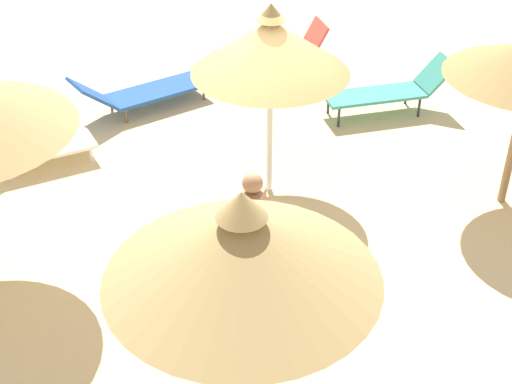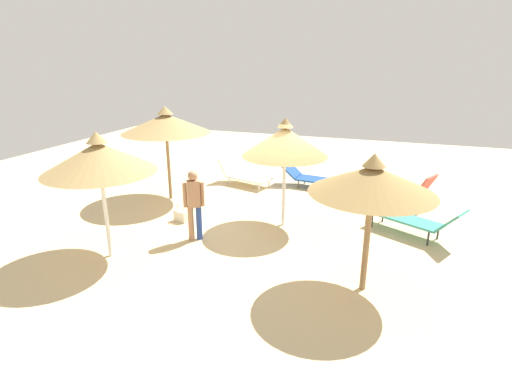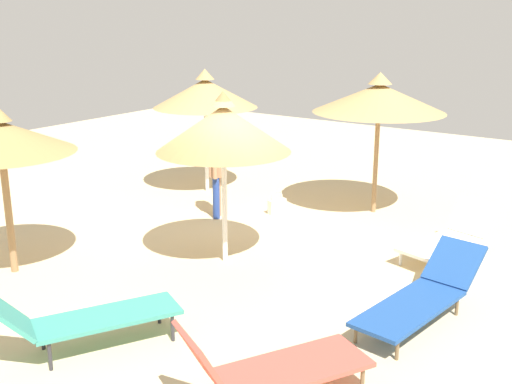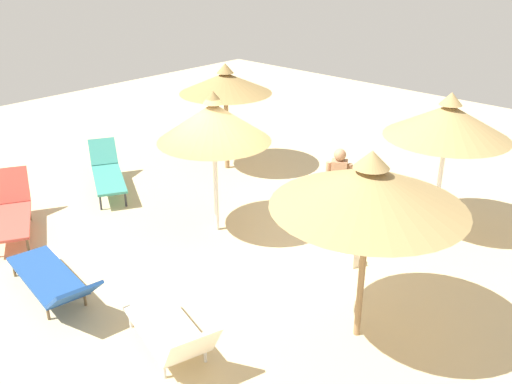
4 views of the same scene
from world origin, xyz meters
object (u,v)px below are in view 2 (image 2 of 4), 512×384
Objects in this scene: lounge_chair_far_left at (314,177)px; lounge_chair_near_left at (401,189)px; parasol_umbrella_far_right at (285,142)px; lounge_chair_back at (243,174)px; parasol_umbrella_edge at (372,180)px; person_standing_near_right at (194,201)px; parasol_umbrella_center at (99,157)px; parasol_umbrella_near_right at (166,123)px; lounge_chair_front at (417,219)px; handbag at (180,216)px.

lounge_chair_near_left is (-0.58, -2.61, 0.08)m from lounge_chair_far_left.
parasol_umbrella_far_right is 3.93m from lounge_chair_back.
person_standing_near_right is at bearing 76.99° from parasol_umbrella_edge.
lounge_chair_far_left is 1.47× the size of person_standing_near_right.
lounge_chair_back reaches higher than lounge_chair_far_left.
parasol_umbrella_far_right reaches higher than lounge_chair_near_left.
parasol_umbrella_center is at bearing 171.61° from lounge_chair_back.
lounge_chair_near_left is (-0.16, -4.86, 0.08)m from lounge_chair_back.
person_standing_near_right is (-2.28, -2.00, -1.28)m from parasol_umbrella_near_right.
parasol_umbrella_near_right is at bearing 77.45° from parasol_umbrella_far_right.
parasol_umbrella_far_right is 4.06m from parasol_umbrella_center.
parasol_umbrella_edge reaches higher than lounge_chair_near_left.
lounge_chair_front is 1.32× the size of person_standing_near_right.
parasol_umbrella_far_right is at bearing -75.00° from handbag.
parasol_umbrella_center is at bearing 133.57° from lounge_chair_near_left.
parasol_umbrella_edge reaches higher than person_standing_near_right.
parasol_umbrella_near_right is at bearing 105.90° from lounge_chair_near_left.
lounge_chair_near_left is at bearing -102.63° from lounge_chair_far_left.
parasol_umbrella_center is 6.99m from lounge_chair_front.
person_standing_near_right is at bearing -44.98° from parasol_umbrella_center.
lounge_chair_back is 4.02× the size of handbag.
parasol_umbrella_far_right is at bearing 134.00° from lounge_chair_near_left.
parasol_umbrella_far_right reaches higher than lounge_chair_back.
lounge_chair_far_left is at bearing 77.37° from lounge_chair_near_left.
parasol_umbrella_near_right reaches higher than lounge_chair_back.
person_standing_near_right is at bearing 133.12° from lounge_chair_near_left.
parasol_umbrella_far_right is 3.66m from lounge_chair_far_left.
parasol_umbrella_far_right is 1.63× the size of person_standing_near_right.
parasol_umbrella_far_right is 3.16m from parasol_umbrella_edge.
handbag is at bearing -12.26° from parasol_umbrella_center.
lounge_chair_back is at bearing 64.71° from lounge_chair_front.
lounge_chair_back is at bearing 37.41° from parasol_umbrella_far_right.
lounge_chair_far_left is 4.69m from handbag.
lounge_chair_front is at bearing -115.29° from lounge_chair_back.
handbag is (1.67, 4.63, -1.88)m from parasol_umbrella_edge.
parasol_umbrella_near_right is 6.87m from lounge_chair_near_left.
lounge_chair_front is (-2.88, -2.95, 0.08)m from lounge_chair_far_left.
parasol_umbrella_near_right is 3.75m from parasol_umbrella_far_right.
parasol_umbrella_edge is 0.95× the size of parasol_umbrella_center.
parasol_umbrella_edge is (-2.34, -2.12, -0.05)m from parasol_umbrella_far_right.
parasol_umbrella_near_right is 1.03× the size of parasol_umbrella_center.
parasol_umbrella_center is 1.42× the size of lounge_chair_back.
parasol_umbrella_far_right is 1.11× the size of lounge_chair_far_left.
parasol_umbrella_edge is at bearing -118.64° from parasol_umbrella_near_right.
parasol_umbrella_edge is at bearing 160.64° from lounge_chair_front.
lounge_chair_back is at bearing 100.59° from lounge_chair_far_left.
lounge_chair_far_left reaches higher than handbag.
parasol_umbrella_near_right is at bearing 85.93° from lounge_chair_front.
parasol_umbrella_center reaches higher than lounge_chair_near_left.
parasol_umbrella_far_right reaches higher than lounge_chair_far_left.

